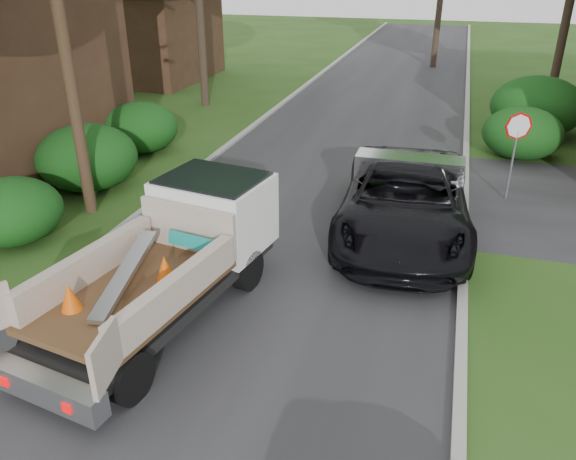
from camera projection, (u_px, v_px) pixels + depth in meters
The scene contains 14 objects.
ground at pixel (204, 366), 9.34m from camera, with size 120.00×120.00×0.00m, color #254814.
road at pixel (332, 170), 17.96m from camera, with size 8.00×90.00×0.02m, color #28282B.
curb_left at pixel (214, 157), 18.98m from camera, with size 0.20×90.00×0.12m, color #9E9E99.
curb_right at pixel (465, 181), 16.90m from camera, with size 0.20×90.00×0.12m, color #9E9E99.
stop_sign at pixel (516, 138), 15.01m from camera, with size 0.71×0.32×2.48m.
utility_pole at pixel (57, 4), 12.76m from camera, with size 2.42×1.25×10.00m.
house_left_far at pixel (138, 20), 30.40m from camera, with size 7.56×7.56×6.00m.
hedge_left_a at pixel (11, 211), 13.16m from camera, with size 2.34×2.34×1.53m, color #0E3F11.
hedge_left_b at pixel (87, 157), 16.18m from camera, with size 2.86×2.86×1.87m, color #0E3F11.
hedge_left_c at pixel (140, 128), 19.32m from camera, with size 2.60×2.60×1.70m, color #0E3F11.
hedge_right_a at pixel (522, 133), 18.71m from camera, with size 2.60×2.60×1.70m, color #0E3F11.
hedge_right_b at pixel (537, 106), 21.01m from camera, with size 3.38×3.38×2.21m, color #0E3F11.
flatbed_truck at pixel (185, 243), 10.74m from camera, with size 3.32×6.10×2.20m.
black_pickup at pixel (405, 200), 13.43m from camera, with size 3.00×6.50×1.81m, color black.
Camera 1 is at (3.43, -6.71, 6.13)m, focal length 35.00 mm.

